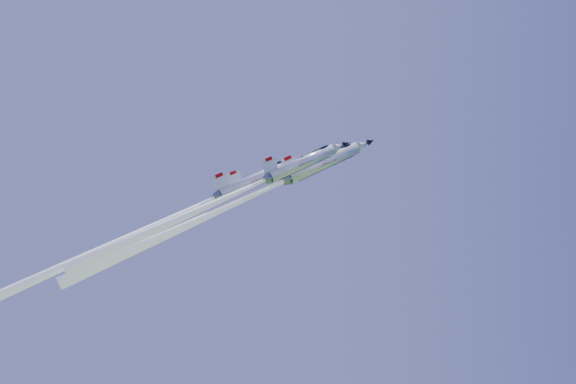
{
  "coord_description": "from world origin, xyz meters",
  "views": [
    {
      "loc": [
        2.17,
        -95.13,
        80.03
      ],
      "look_at": [
        0.0,
        0.0,
        100.17
      ],
      "focal_mm": 40.0,
      "sensor_mm": 36.0,
      "label": 1
    }
  ],
  "objects_px": {
    "jet_left": "(149,228)",
    "jet_slot": "(115,243)",
    "jet_right": "(225,198)",
    "jet_lead": "(237,202)"
  },
  "relations": [
    {
      "from": "jet_left",
      "to": "jet_slot",
      "type": "xyz_separation_m",
      "value": [
        -3.21,
        -6.36,
        -3.07
      ]
    },
    {
      "from": "jet_right",
      "to": "jet_left",
      "type": "bearing_deg",
      "value": -144.41
    },
    {
      "from": "jet_left",
      "to": "jet_right",
      "type": "bearing_deg",
      "value": 35.59
    },
    {
      "from": "jet_lead",
      "to": "jet_right",
      "type": "distance_m",
      "value": 6.47
    },
    {
      "from": "jet_left",
      "to": "jet_slot",
      "type": "relative_size",
      "value": 0.89
    },
    {
      "from": "jet_left",
      "to": "jet_slot",
      "type": "bearing_deg",
      "value": -44.53
    },
    {
      "from": "jet_slot",
      "to": "jet_right",
      "type": "bearing_deg",
      "value": 61.54
    },
    {
      "from": "jet_slot",
      "to": "jet_lead",
      "type": "bearing_deg",
      "value": 83.5
    },
    {
      "from": "jet_lead",
      "to": "jet_slot",
      "type": "xyz_separation_m",
      "value": [
        -16.88,
        -3.35,
        -6.47
      ]
    },
    {
      "from": "jet_lead",
      "to": "jet_right",
      "type": "height_order",
      "value": "jet_lead"
    }
  ]
}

